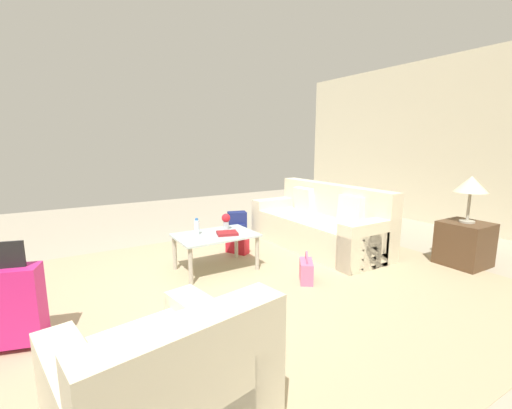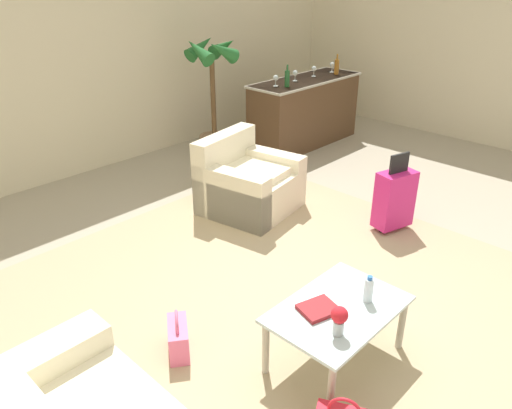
{
  "view_description": "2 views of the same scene",
  "coord_description": "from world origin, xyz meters",
  "px_view_note": "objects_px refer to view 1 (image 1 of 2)",
  "views": [
    {
      "loc": [
        1.29,
        3.2,
        1.56
      ],
      "look_at": [
        -0.65,
        0.05,
        0.89
      ],
      "focal_mm": 24.0,
      "sensor_mm": 36.0,
      "label": 1
    },
    {
      "loc": [
        -2.76,
        -1.98,
        2.58
      ],
      "look_at": [
        -0.38,
        0.29,
        0.96
      ],
      "focal_mm": 35.0,
      "sensor_mm": 36.0,
      "label": 2
    }
  ],
  "objects_px": {
    "coffee_table": "(216,239)",
    "backpack_navy": "(237,224)",
    "suitcase_magenta": "(13,305)",
    "handbag_pink": "(306,271)",
    "table_lamp": "(471,185)",
    "coffee_table_book": "(227,233)",
    "flower_vase": "(226,220)",
    "couch": "(321,226)",
    "handbag_red": "(237,244)",
    "armchair": "(164,398)",
    "water_bottle": "(197,227)",
    "side_table": "(464,244)"
  },
  "relations": [
    {
      "from": "coffee_table",
      "to": "backpack_navy",
      "type": "relative_size",
      "value": 2.41
    },
    {
      "from": "suitcase_magenta",
      "to": "handbag_pink",
      "type": "height_order",
      "value": "suitcase_magenta"
    },
    {
      "from": "table_lamp",
      "to": "backpack_navy",
      "type": "distance_m",
      "value": 3.43
    },
    {
      "from": "coffee_table_book",
      "to": "backpack_navy",
      "type": "bearing_deg",
      "value": -105.85
    },
    {
      "from": "flower_vase",
      "to": "couch",
      "type": "bearing_deg",
      "value": 178.19
    },
    {
      "from": "handbag_red",
      "to": "table_lamp",
      "type": "bearing_deg",
      "value": 139.47
    },
    {
      "from": "armchair",
      "to": "table_lamp",
      "type": "bearing_deg",
      "value": -170.72
    },
    {
      "from": "handbag_pink",
      "to": "handbag_red",
      "type": "distance_m",
      "value": 1.31
    },
    {
      "from": "coffee_table_book",
      "to": "suitcase_magenta",
      "type": "height_order",
      "value": "suitcase_magenta"
    },
    {
      "from": "armchair",
      "to": "backpack_navy",
      "type": "bearing_deg",
      "value": -123.46
    },
    {
      "from": "water_bottle",
      "to": "handbag_red",
      "type": "xyz_separation_m",
      "value": [
        -0.74,
        -0.34,
        -0.42
      ]
    },
    {
      "from": "suitcase_magenta",
      "to": "handbag_red",
      "type": "relative_size",
      "value": 2.37
    },
    {
      "from": "side_table",
      "to": "table_lamp",
      "type": "distance_m",
      "value": 0.75
    },
    {
      "from": "coffee_table_book",
      "to": "couch",
      "type": "bearing_deg",
      "value": -157.11
    },
    {
      "from": "table_lamp",
      "to": "handbag_red",
      "type": "bearing_deg",
      "value": -40.53
    },
    {
      "from": "water_bottle",
      "to": "flower_vase",
      "type": "relative_size",
      "value": 1.0
    },
    {
      "from": "coffee_table",
      "to": "water_bottle",
      "type": "bearing_deg",
      "value": -26.57
    },
    {
      "from": "water_bottle",
      "to": "coffee_table_book",
      "type": "xyz_separation_m",
      "value": [
        -0.32,
        0.18,
        -0.08
      ]
    },
    {
      "from": "table_lamp",
      "to": "handbag_red",
      "type": "relative_size",
      "value": 1.65
    },
    {
      "from": "water_bottle",
      "to": "backpack_navy",
      "type": "bearing_deg",
      "value": -135.17
    },
    {
      "from": "suitcase_magenta",
      "to": "handbag_red",
      "type": "height_order",
      "value": "suitcase_magenta"
    },
    {
      "from": "couch",
      "to": "armchair",
      "type": "height_order",
      "value": "couch"
    },
    {
      "from": "couch",
      "to": "flower_vase",
      "type": "xyz_separation_m",
      "value": [
        1.58,
        -0.05,
        0.27
      ]
    },
    {
      "from": "water_bottle",
      "to": "side_table",
      "type": "xyz_separation_m",
      "value": [
        -3.0,
        1.6,
        -0.27
      ]
    },
    {
      "from": "water_bottle",
      "to": "coffee_table_book",
      "type": "distance_m",
      "value": 0.38
    },
    {
      "from": "flower_vase",
      "to": "handbag_pink",
      "type": "distance_m",
      "value": 1.22
    },
    {
      "from": "handbag_red",
      "to": "backpack_navy",
      "type": "bearing_deg",
      "value": -118.38
    },
    {
      "from": "water_bottle",
      "to": "couch",
      "type": "bearing_deg",
      "value": -180.0
    },
    {
      "from": "water_bottle",
      "to": "handbag_pink",
      "type": "bearing_deg",
      "value": 133.7
    },
    {
      "from": "flower_vase",
      "to": "backpack_navy",
      "type": "xyz_separation_m",
      "value": [
        -0.78,
        -1.14,
        -0.39
      ]
    },
    {
      "from": "armchair",
      "to": "table_lamp",
      "type": "relative_size",
      "value": 1.83
    },
    {
      "from": "flower_vase",
      "to": "handbag_pink",
      "type": "bearing_deg",
      "value": 116.29
    },
    {
      "from": "suitcase_magenta",
      "to": "handbag_red",
      "type": "bearing_deg",
      "value": -155.87
    },
    {
      "from": "armchair",
      "to": "suitcase_magenta",
      "type": "distance_m",
      "value": 1.63
    },
    {
      "from": "side_table",
      "to": "handbag_pink",
      "type": "height_order",
      "value": "side_table"
    },
    {
      "from": "coffee_table_book",
      "to": "armchair",
      "type": "bearing_deg",
      "value": 72.77
    },
    {
      "from": "water_bottle",
      "to": "handbag_red",
      "type": "height_order",
      "value": "water_bottle"
    },
    {
      "from": "handbag_pink",
      "to": "couch",
      "type": "bearing_deg",
      "value": -138.21
    },
    {
      "from": "armchair",
      "to": "coffee_table",
      "type": "height_order",
      "value": "armchair"
    },
    {
      "from": "flower_vase",
      "to": "armchair",
      "type": "bearing_deg",
      "value": 56.95
    },
    {
      "from": "armchair",
      "to": "side_table",
      "type": "bearing_deg",
      "value": -170.72
    },
    {
      "from": "coffee_table",
      "to": "table_lamp",
      "type": "distance_m",
      "value": 3.24
    },
    {
      "from": "flower_vase",
      "to": "handbag_pink",
      "type": "relative_size",
      "value": 0.57
    },
    {
      "from": "coffee_table",
      "to": "coffee_table_book",
      "type": "bearing_deg",
      "value": 146.31
    },
    {
      "from": "armchair",
      "to": "coffee_table_book",
      "type": "height_order",
      "value": "armchair"
    },
    {
      "from": "coffee_table_book",
      "to": "side_table",
      "type": "bearing_deg",
      "value": 168.85
    },
    {
      "from": "coffee_table",
      "to": "handbag_pink",
      "type": "distance_m",
      "value": 1.15
    },
    {
      "from": "handbag_pink",
      "to": "handbag_red",
      "type": "xyz_separation_m",
      "value": [
        0.19,
        -1.3,
        0.0
      ]
    },
    {
      "from": "couch",
      "to": "table_lamp",
      "type": "bearing_deg",
      "value": 122.05
    },
    {
      "from": "handbag_red",
      "to": "backpack_navy",
      "type": "distance_m",
      "value": 0.97
    }
  ]
}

